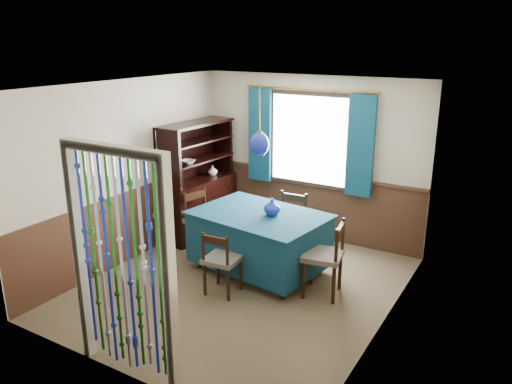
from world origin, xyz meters
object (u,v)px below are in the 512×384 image
Objects in this scene: bowl_shelf at (188,162)px; chair_far at (289,223)px; dining_table at (259,238)px; vase_sideboard at (213,170)px; chair_left at (203,221)px; pendant_lamp at (259,144)px; vase_table at (272,208)px; sideboard at (198,196)px; chair_right at (325,256)px; chair_near at (221,260)px.

chair_far is at bearing 10.80° from bowl_shelf.
vase_sideboard is (-1.46, 1.01, 0.51)m from dining_table.
chair_left is at bearing -31.35° from bowl_shelf.
vase_table is at bearing 10.55° from pendant_lamp.
bowl_shelf is (-1.56, -0.30, 0.77)m from chair_far.
chair_left is at bearing -63.65° from vase_sideboard.
chair_right is at bearing -14.84° from sideboard.
vase_table is at bearing 93.11° from chair_far.
sideboard is (-2.52, 0.84, 0.12)m from chair_right.
chair_right is 2.63m from bowl_shelf.
vase_table is at bearing 97.12° from chair_left.
sideboard is 0.70m from bowl_shelf.
vase_table is at bearing 18.20° from dining_table.
chair_right is (0.91, -0.83, 0.02)m from chair_far.
vase_table is at bearing 67.48° from chair_right.
dining_table is 2.01× the size of pendant_lamp.
vase_table reaches higher than chair_far.
chair_left is (-1.01, 0.12, 0.02)m from dining_table.
chair_near is 0.90× the size of chair_left.
vase_sideboard is (-0.44, 0.89, 0.50)m from chair_left.
chair_left is 0.97× the size of chair_right.
vase_table reaches higher than chair_right.
chair_near is 3.60× the size of bowl_shelf.
sideboard reaches higher than chair_far.
vase_table is (-0.84, 0.18, 0.42)m from chair_right.
dining_table is 2.00× the size of chair_left.
pendant_lamp is at bearing 78.47° from chair_far.
vase_sideboard is at bearing -142.51° from chair_left.
chair_near is at bearing -40.13° from bowl_shelf.
sideboard is at bearing 158.83° from vase_table.
chair_far is 1.23m from chair_right.
pendant_lamp is 1.93m from vase_sideboard.
vase_sideboard is (-1.37, 1.78, 0.54)m from chair_near.
sideboard is (-1.52, 0.69, 0.15)m from dining_table.
chair_far is 1.44m from pendant_lamp.
chair_near is at bearing -52.37° from vase_sideboard.
chair_near is at bearing -42.01° from sideboard.
vase_sideboard reaches higher than chair_right.
vase_table is (0.25, 0.81, 0.48)m from chair_near.
chair_left is 2.04m from chair_right.
sideboard is 1.96× the size of pendant_lamp.
bowl_shelf is at bearing 172.84° from dining_table.
chair_far is 0.95× the size of chair_right.
chair_far is 4.37× the size of vase_table.
chair_near is 0.92× the size of chair_far.
chair_near is at bearing -107.48° from vase_table.
bowl_shelf is 1.29× the size of vase_sideboard.
chair_left is 0.92m from bowl_shelf.
chair_far is at bearing 128.12° from chair_left.
dining_table is 1.94× the size of chair_right.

